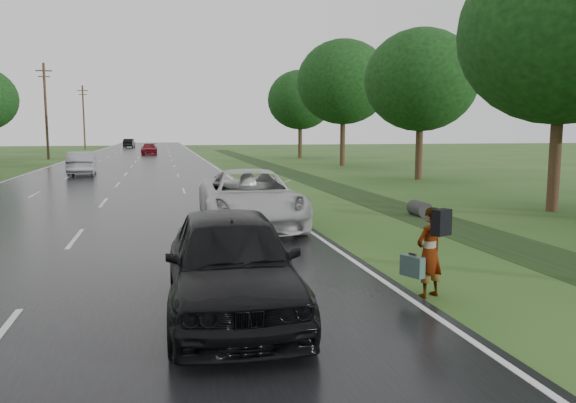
{
  "coord_description": "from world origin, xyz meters",
  "views": [
    {
      "loc": [
        2.42,
        -8.53,
        3.08
      ],
      "look_at": [
        5.5,
        5.08,
        1.3
      ],
      "focal_mm": 35.0,
      "sensor_mm": 36.0,
      "label": 1
    }
  ],
  "objects_px": {
    "pedestrian": "(429,251)",
    "dark_sedan": "(231,262)",
    "white_pickup": "(250,198)",
    "silver_sedan": "(82,163)"
  },
  "relations": [
    {
      "from": "white_pickup",
      "to": "silver_sedan",
      "type": "xyz_separation_m",
      "value": [
        -7.98,
        22.96,
        -0.1
      ]
    },
    {
      "from": "pedestrian",
      "to": "dark_sedan",
      "type": "bearing_deg",
      "value": -19.96
    },
    {
      "from": "silver_sedan",
      "to": "dark_sedan",
      "type": "bearing_deg",
      "value": 97.84
    },
    {
      "from": "silver_sedan",
      "to": "pedestrian",
      "type": "bearing_deg",
      "value": 104.27
    },
    {
      "from": "pedestrian",
      "to": "dark_sedan",
      "type": "xyz_separation_m",
      "value": [
        -3.69,
        -0.28,
        0.05
      ]
    },
    {
      "from": "pedestrian",
      "to": "white_pickup",
      "type": "relative_size",
      "value": 0.26
    },
    {
      "from": "pedestrian",
      "to": "white_pickup",
      "type": "bearing_deg",
      "value": -100.24
    },
    {
      "from": "pedestrian",
      "to": "silver_sedan",
      "type": "height_order",
      "value": "pedestrian"
    },
    {
      "from": "dark_sedan",
      "to": "silver_sedan",
      "type": "xyz_separation_m",
      "value": [
        -6.34,
        31.42,
        -0.08
      ]
    },
    {
      "from": "pedestrian",
      "to": "dark_sedan",
      "type": "height_order",
      "value": "dark_sedan"
    }
  ]
}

